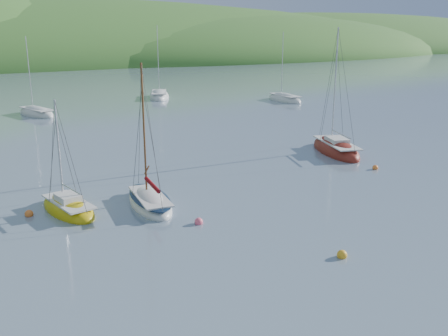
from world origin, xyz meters
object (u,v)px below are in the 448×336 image
distant_sloop_a (37,114)px  sloop_red (336,150)px  distant_sloop_b (159,97)px  distant_sloop_d (285,100)px  sailboat_yellow (68,209)px  daysailer_white (150,202)px

distant_sloop_a → sloop_red: bearing=-77.3°
distant_sloop_b → distant_sloop_d: 19.78m
sloop_red → distant_sloop_b: (1.45, 41.60, -0.02)m
sloop_red → distant_sloop_a: 38.98m
sloop_red → distant_sloop_a: (-18.61, 34.25, -0.04)m
sailboat_yellow → distant_sloop_a: 37.52m
sailboat_yellow → distant_sloop_a: distant_sloop_a is taller
daysailer_white → distant_sloop_a: size_ratio=0.88×
sailboat_yellow → distant_sloop_a: (5.38, 37.13, 0.01)m
sloop_red → distant_sloop_b: size_ratio=0.95×
sailboat_yellow → distant_sloop_d: bearing=28.7°
sailboat_yellow → daysailer_white: bearing=-27.8°
sloop_red → sailboat_yellow: size_ratio=1.60×
sailboat_yellow → distant_sloop_d: size_ratio=0.66×
sloop_red → distant_sloop_d: sloop_red is taller
daysailer_white → distant_sloop_b: size_ratio=0.76×
distant_sloop_d → daysailer_white: bearing=-133.2°
daysailer_white → distant_sloop_d: size_ratio=0.84×
distant_sloop_a → distant_sloop_b: distant_sloop_b is taller
daysailer_white → sloop_red: (19.41, 4.41, 0.01)m
sailboat_yellow → distant_sloop_b: (25.43, 44.47, 0.03)m
daysailer_white → distant_sloop_a: distant_sloop_a is taller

